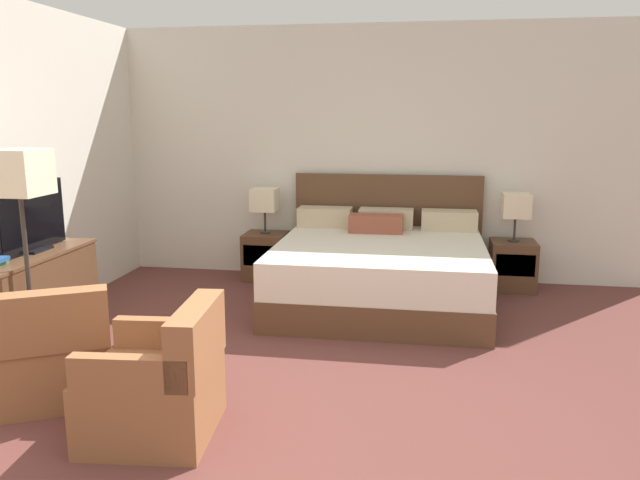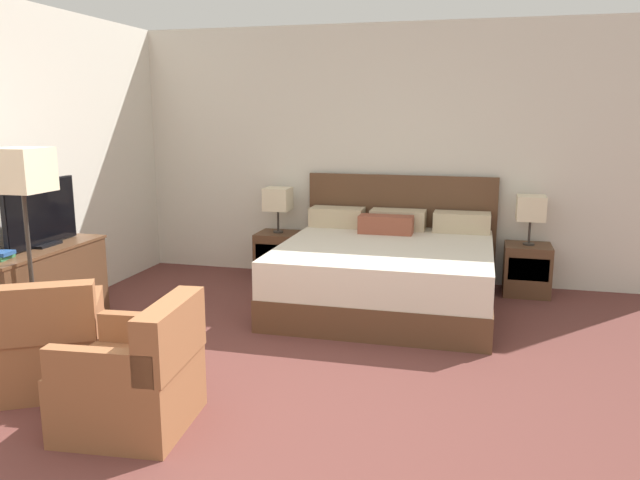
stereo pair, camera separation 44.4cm
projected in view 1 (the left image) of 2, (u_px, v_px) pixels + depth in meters
The scene contains 13 objects.
ground_plane at pixel (275, 459), 3.29m from camera, with size 11.49×11.49×0.00m, color brown.
wall_back at pixel (357, 154), 6.75m from camera, with size 6.33×0.06×2.70m, color silver.
wall_left at pixel (5, 168), 5.00m from camera, with size 0.06×5.63×2.70m, color silver.
bed at pixel (380, 269), 5.91m from camera, with size 2.00×2.00×1.15m.
nightstand_left at pixel (266, 256), 6.82m from camera, with size 0.45×0.43×0.50m.
nightstand_right at pixel (512, 265), 6.40m from camera, with size 0.45×0.43×0.50m.
table_lamp_left at pixel (265, 200), 6.70m from camera, with size 0.27×0.27×0.49m.
table_lamp_right at pixel (516, 206), 6.28m from camera, with size 0.27×0.27×0.49m.
dresser at pixel (31, 296), 4.92m from camera, with size 0.47×1.28×0.71m.
tv at pixel (32, 218), 4.89m from camera, with size 0.18×0.83×0.54m.
armchair_by_window at pixel (55, 355), 3.95m from camera, with size 0.93×0.93×0.76m.
armchair_companion at pixel (159, 386), 3.49m from camera, with size 0.75×0.74×0.76m.
floor_lamp at pixel (19, 185), 4.25m from camera, with size 0.35×0.35×1.55m.
Camera 1 is at (0.73, -2.91, 1.79)m, focal length 35.00 mm.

